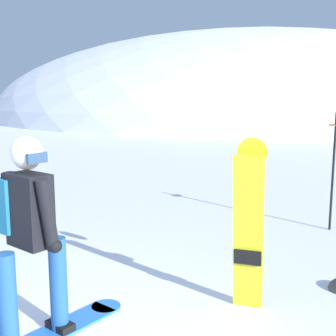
{
  "coord_description": "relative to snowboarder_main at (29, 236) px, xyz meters",
  "views": [
    {
      "loc": [
        1.85,
        -2.28,
        2.03
      ],
      "look_at": [
        -0.1,
        3.58,
        1.0
      ],
      "focal_mm": 47.42,
      "sensor_mm": 36.0,
      "label": 1
    }
  ],
  "objects": [
    {
      "name": "spare_snowboard",
      "position": [
        1.59,
        1.11,
        -0.08
      ],
      "size": [
        0.28,
        0.26,
        1.65
      ],
      "color": "yellow",
      "rests_on": "ground"
    },
    {
      "name": "snowboarder_main",
      "position": [
        0.0,
        0.0,
        0.0
      ],
      "size": [
        0.83,
        1.74,
        1.71
      ],
      "color": "blue",
      "rests_on": "ground"
    },
    {
      "name": "ridge_peak_main",
      "position": [
        -3.9,
        36.0,
        -0.92
      ],
      "size": [
        42.78,
        38.5,
        14.21
      ],
      "color": "white",
      "rests_on": "ground"
    },
    {
      "name": "piste_marker_near",
      "position": [
        2.41,
        4.05,
        0.14
      ],
      "size": [
        0.2,
        0.2,
        1.85
      ],
      "color": "black",
      "rests_on": "ground"
    }
  ]
}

